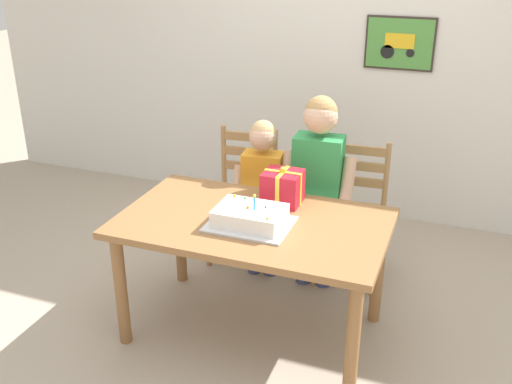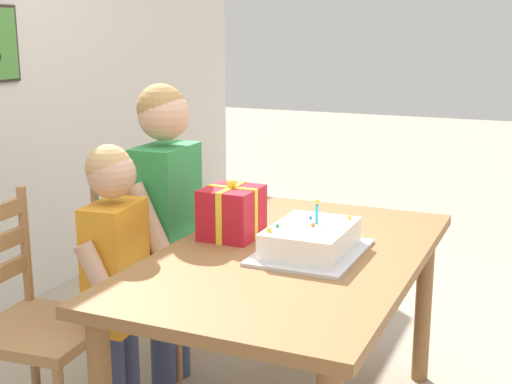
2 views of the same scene
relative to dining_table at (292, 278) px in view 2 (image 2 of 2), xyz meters
name	(u,v)px [view 2 (image 2 of 2)]	position (x,y,z in m)	size (l,w,h in m)	color
dining_table	(292,278)	(0.00, 0.00, 0.00)	(1.47, 0.87, 0.73)	olive
birthday_cake	(311,240)	(0.01, -0.07, 0.15)	(0.44, 0.34, 0.19)	silver
gift_box_red_large	(232,212)	(0.08, 0.27, 0.19)	(0.22, 0.20, 0.23)	red
chair_left	(32,324)	(-0.39, 0.84, -0.17)	(0.46, 0.46, 0.92)	#A87A4C
chair_right	(149,260)	(0.39, 0.84, -0.17)	(0.44, 0.44, 0.92)	#A87A4C
child_older	(167,207)	(0.20, 0.63, 0.15)	(0.47, 0.27, 1.29)	#38426B
child_younger	(116,260)	(-0.17, 0.63, 0.03)	(0.41, 0.25, 1.10)	#38426B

